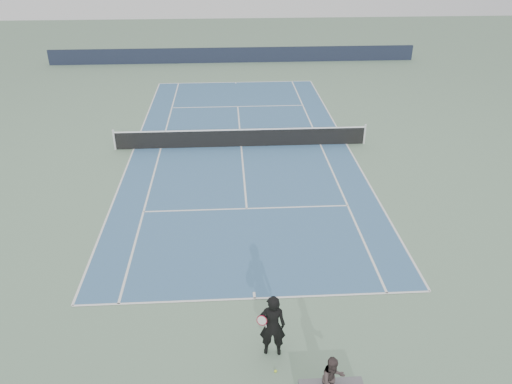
{
  "coord_description": "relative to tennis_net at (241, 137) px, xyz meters",
  "views": [
    {
      "loc": [
        -0.68,
        -23.74,
        10.09
      ],
      "look_at": [
        0.34,
        -7.03,
        1.1
      ],
      "focal_mm": 35.0,
      "sensor_mm": 36.0,
      "label": 1
    }
  ],
  "objects": [
    {
      "name": "tennis_player",
      "position": [
        0.34,
        -14.07,
        0.45
      ],
      "size": [
        0.83,
        0.58,
        1.9
      ],
      "color": "black",
      "rests_on": "ground"
    },
    {
      "name": "tennis_net",
      "position": [
        0.0,
        0.0,
        0.0
      ],
      "size": [
        12.9,
        0.1,
        1.07
      ],
      "color": "silver",
      "rests_on": "ground"
    },
    {
      "name": "windscreen_far",
      "position": [
        0.0,
        17.88,
        0.1
      ],
      "size": [
        30.0,
        0.25,
        1.2
      ],
      "primitive_type": "cube",
      "color": "black",
      "rests_on": "ground"
    },
    {
      "name": "tennis_ball",
      "position": [
        0.37,
        -14.75,
        -0.47
      ],
      "size": [
        0.07,
        0.07,
        0.07
      ],
      "primitive_type": "sphere",
      "color": "#D0E92F",
      "rests_on": "ground"
    },
    {
      "name": "court_surface",
      "position": [
        0.0,
        0.0,
        -0.5
      ],
      "size": [
        10.97,
        23.77,
        0.01
      ],
      "primitive_type": "cube",
      "color": "#3B648C",
      "rests_on": "ground"
    },
    {
      "name": "ground",
      "position": [
        0.0,
        0.0,
        -0.5
      ],
      "size": [
        80.0,
        80.0,
        0.0
      ],
      "primitive_type": "plane",
      "color": "slate"
    }
  ]
}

